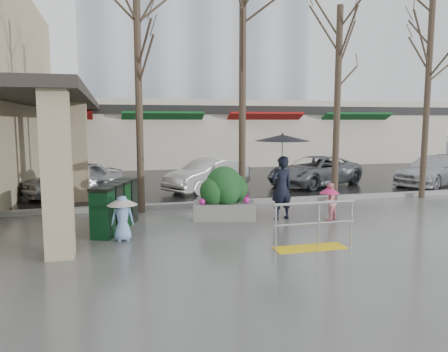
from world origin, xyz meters
name	(u,v)px	position (x,y,z in m)	size (l,w,h in m)	color
ground	(237,238)	(0.00, 0.00, 0.00)	(120.00, 120.00, 0.00)	#51514F
street_asphalt	(152,159)	(0.00, 22.00, 0.01)	(120.00, 36.00, 0.01)	black
curb	(203,204)	(0.00, 4.00, 0.07)	(120.00, 0.30, 0.15)	gray
canopy_slab	(56,98)	(-4.80, 8.00, 3.62)	(2.80, 18.00, 0.25)	#2D2823
pillar_front	(57,172)	(-3.90, -0.50, 1.75)	(0.55, 0.55, 3.50)	tan
pillar_back	(79,151)	(-3.90, 6.00, 1.75)	(0.55, 0.55, 3.50)	tan
storefront_row	(189,133)	(2.00, 17.97, 2.01)	(34.00, 6.74, 4.00)	beige
office_tower	(187,10)	(4.00, 30.00, 12.50)	(18.00, 12.00, 25.00)	#8C99A8
handrail	(313,231)	(1.36, -1.20, 0.38)	(1.90, 0.50, 1.03)	yellow
tree_west	(137,41)	(-2.00, 3.60, 5.08)	(3.20, 3.20, 6.80)	#382B21
tree_midwest	(243,40)	(1.20, 3.60, 5.23)	(3.20, 3.20, 7.00)	#382B21
tree_mideast	(339,57)	(4.50, 3.60, 4.86)	(3.20, 3.20, 6.50)	#382B21
tree_east	(430,45)	(8.00, 3.60, 5.38)	(3.20, 3.20, 7.20)	#382B21
woman	(282,165)	(1.76, 1.63, 1.55)	(1.57, 1.57, 2.43)	black
child_pink	(329,199)	(3.00, 1.16, 0.59)	(0.65, 0.61, 1.06)	pink
child_blue	(122,213)	(-2.63, 0.46, 0.66)	(0.71, 0.71, 1.07)	#769DD3
planter	(224,194)	(0.22, 2.08, 0.72)	(1.86, 1.19, 1.50)	slate
news_boxes	(116,206)	(-2.77, 1.57, 0.61)	(1.26, 2.19, 1.21)	black
car_a	(73,179)	(-4.24, 7.21, 0.63)	(1.49, 3.70, 1.26)	#9D9DA1
car_b	(208,175)	(0.86, 7.12, 0.63)	(1.33, 3.82, 1.26)	silver
car_c	(314,171)	(5.56, 7.30, 0.63)	(2.09, 4.53, 1.26)	slate
car_d	(433,170)	(10.65, 6.25, 0.63)	(1.77, 4.34, 1.26)	#B9BABF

